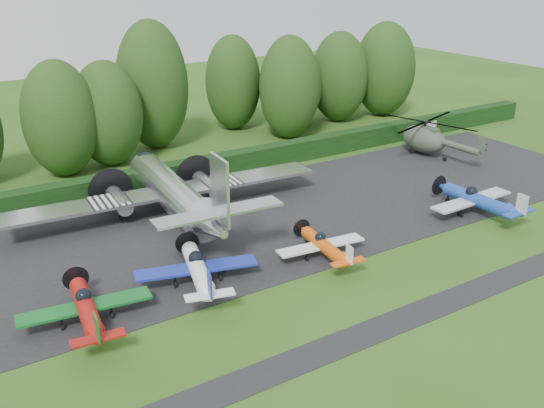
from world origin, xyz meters
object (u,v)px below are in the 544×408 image
transport_plane (174,193)px  helicopter (424,137)px  sign_board (428,128)px  light_plane_red (86,308)px  light_plane_white (198,269)px  light_plane_blue (477,200)px  light_plane_orange (324,246)px

transport_plane → helicopter: size_ratio=1.96×
helicopter → sign_board: 5.86m
light_plane_red → light_plane_white: 7.14m
light_plane_white → light_plane_red: bearing=170.9°
light_plane_blue → helicopter: 15.63m
transport_plane → sign_board: transport_plane is taller
transport_plane → helicopter: 28.51m
light_plane_blue → sign_board: light_plane_blue is taller
transport_plane → light_plane_blue: transport_plane is taller
helicopter → sign_board: size_ratio=3.92×
light_plane_red → sign_board: (42.89, 16.55, 0.07)m
light_plane_red → light_plane_white: light_plane_white is taller
light_plane_white → helicopter: 33.60m
light_plane_orange → helicopter: size_ratio=0.52×
light_plane_blue → sign_board: bearing=56.2°
light_plane_orange → light_plane_red: bearing=171.9°
light_plane_red → sign_board: light_plane_red is taller
light_plane_orange → helicopter: bearing=24.1°
light_plane_red → light_plane_white: size_ratio=0.96×
transport_plane → light_plane_orange: 12.86m
light_plane_red → light_plane_white: (7.10, 0.71, 0.05)m
light_plane_red → sign_board: bearing=14.6°
transport_plane → light_plane_white: bearing=-109.7°
light_plane_orange → helicopter: helicopter is taller
light_plane_red → helicopter: size_ratio=0.60×
transport_plane → light_plane_red: transport_plane is taller
light_plane_white → light_plane_orange: size_ratio=1.21×
light_plane_orange → helicopter: 26.18m
light_plane_blue → light_plane_red: bearing=180.0°
light_plane_blue → sign_board: (12.21, 17.31, -0.02)m
light_plane_red → light_plane_white: bearing=-0.8°
transport_plane → light_plane_blue: bearing=-33.2°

